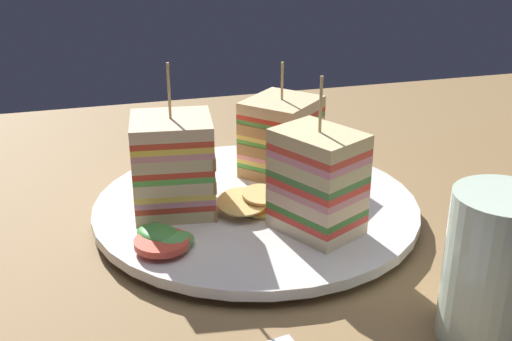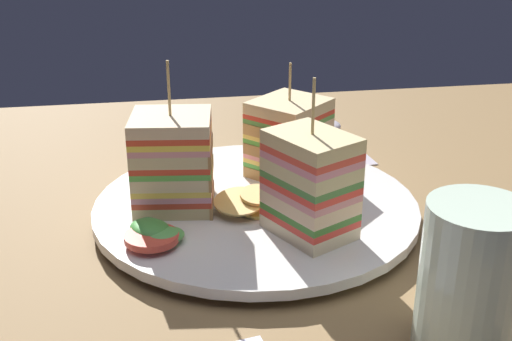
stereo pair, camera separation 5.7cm
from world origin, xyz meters
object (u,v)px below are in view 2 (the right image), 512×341
object	(u,v)px
sandwich_wedge_0	(173,161)
sandwich_wedge_1	(310,185)
drinking_glass	(468,293)
spoon	(337,131)
sandwich_wedge_2	(288,138)
plate	(256,208)
chip_pile	(249,201)

from	to	relation	value
sandwich_wedge_0	sandwich_wedge_1	xyz separation A→B (cm)	(-10.38, 6.94, 0.09)
sandwich_wedge_1	drinking_glass	world-z (taller)	sandwich_wedge_1
spoon	drinking_glass	xyz separation A→B (cm)	(3.81, 41.00, 3.99)
sandwich_wedge_2	drinking_glass	bearing A→B (deg)	59.28
sandwich_wedge_0	plate	bearing A→B (deg)	2.87
plate	chip_pile	distance (cm)	2.33
sandwich_wedge_0	spoon	bearing A→B (deg)	51.19
sandwich_wedge_1	chip_pile	xyz separation A→B (cm)	(4.14, -4.83, -3.35)
plate	drinking_glass	xyz separation A→B (cm)	(-9.68, 20.66, 3.41)
plate	chip_pile	size ratio (longest dim) A/B	3.95
plate	drinking_glass	bearing A→B (deg)	115.09
chip_pile	spoon	distance (cm)	26.27
plate	drinking_glass	distance (cm)	23.07
sandwich_wedge_2	chip_pile	distance (cm)	9.37
sandwich_wedge_2	spoon	bearing A→B (deg)	-165.18
drinking_glass	sandwich_wedge_1	bearing A→B (deg)	-65.76
chip_pile	drinking_glass	bearing A→B (deg)	118.93
sandwich_wedge_2	sandwich_wedge_1	bearing A→B (deg)	43.20
sandwich_wedge_2	spoon	world-z (taller)	sandwich_wedge_2
plate	sandwich_wedge_0	distance (cm)	8.59
spoon	sandwich_wedge_1	bearing A→B (deg)	153.37
sandwich_wedge_0	drinking_glass	bearing A→B (deg)	-44.22
chip_pile	drinking_glass	distance (cm)	21.93
plate	spoon	size ratio (longest dim) A/B	2.03
sandwich_wedge_1	sandwich_wedge_2	world-z (taller)	sandwich_wedge_1
spoon	drinking_glass	distance (cm)	41.37
sandwich_wedge_1	sandwich_wedge_2	bearing A→B (deg)	-31.67
sandwich_wedge_0	sandwich_wedge_1	bearing A→B (deg)	-26.38
sandwich_wedge_1	sandwich_wedge_2	distance (cm)	12.24
chip_pile	spoon	bearing A→B (deg)	-123.31
sandwich_wedge_1	sandwich_wedge_2	size ratio (longest dim) A/B	1.16
spoon	sandwich_wedge_2	bearing A→B (deg)	141.65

